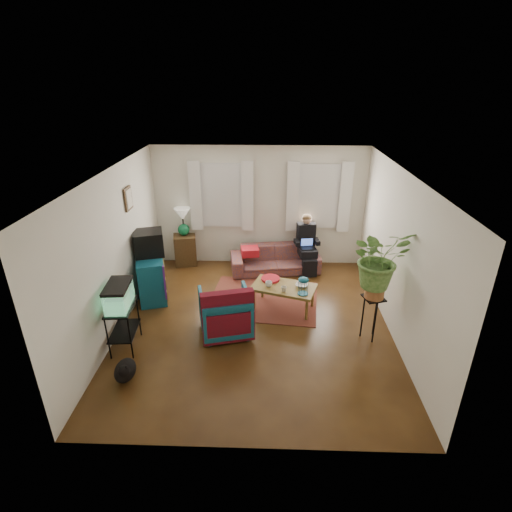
{
  "coord_description": "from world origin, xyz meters",
  "views": [
    {
      "loc": [
        0.21,
        -5.74,
        3.91
      ],
      "look_at": [
        0.0,
        0.4,
        1.1
      ],
      "focal_mm": 28.0,
      "sensor_mm": 36.0,
      "label": 1
    }
  ],
  "objects_px": {
    "aquarium_stand": "(124,327)",
    "coffee_table": "(284,297)",
    "sofa": "(275,255)",
    "side_table": "(185,249)",
    "dresser": "(152,277)",
    "armchair": "(225,310)",
    "plant_stand": "(371,318)"
  },
  "relations": [
    {
      "from": "armchair",
      "to": "plant_stand",
      "type": "relative_size",
      "value": 1.08
    },
    {
      "from": "side_table",
      "to": "coffee_table",
      "type": "distance_m",
      "value": 2.83
    },
    {
      "from": "aquarium_stand",
      "to": "plant_stand",
      "type": "relative_size",
      "value": 0.97
    },
    {
      "from": "side_table",
      "to": "coffee_table",
      "type": "height_order",
      "value": "side_table"
    },
    {
      "from": "aquarium_stand",
      "to": "armchair",
      "type": "height_order",
      "value": "armchair"
    },
    {
      "from": "side_table",
      "to": "aquarium_stand",
      "type": "bearing_deg",
      "value": -96.55
    },
    {
      "from": "aquarium_stand",
      "to": "coffee_table",
      "type": "distance_m",
      "value": 2.77
    },
    {
      "from": "side_table",
      "to": "aquarium_stand",
      "type": "height_order",
      "value": "aquarium_stand"
    },
    {
      "from": "dresser",
      "to": "coffee_table",
      "type": "height_order",
      "value": "dresser"
    },
    {
      "from": "sofa",
      "to": "armchair",
      "type": "xyz_separation_m",
      "value": [
        -0.83,
        -2.28,
        0.04
      ]
    },
    {
      "from": "side_table",
      "to": "aquarium_stand",
      "type": "distance_m",
      "value": 3.07
    },
    {
      "from": "dresser",
      "to": "plant_stand",
      "type": "xyz_separation_m",
      "value": [
        3.84,
        -1.19,
        -0.05
      ]
    },
    {
      "from": "sofa",
      "to": "dresser",
      "type": "distance_m",
      "value": 2.62
    },
    {
      "from": "plant_stand",
      "to": "side_table",
      "type": "bearing_deg",
      "value": 142.52
    },
    {
      "from": "sofa",
      "to": "coffee_table",
      "type": "relative_size",
      "value": 1.69
    },
    {
      "from": "armchair",
      "to": "coffee_table",
      "type": "relative_size",
      "value": 0.74
    },
    {
      "from": "sofa",
      "to": "plant_stand",
      "type": "relative_size",
      "value": 2.48
    },
    {
      "from": "side_table",
      "to": "aquarium_stand",
      "type": "xyz_separation_m",
      "value": [
        -0.35,
        -3.05,
        0.02
      ]
    },
    {
      "from": "side_table",
      "to": "dresser",
      "type": "relative_size",
      "value": 0.72
    },
    {
      "from": "armchair",
      "to": "plant_stand",
      "type": "height_order",
      "value": "armchair"
    },
    {
      "from": "armchair",
      "to": "plant_stand",
      "type": "bearing_deg",
      "value": 163.35
    },
    {
      "from": "dresser",
      "to": "plant_stand",
      "type": "relative_size",
      "value": 1.25
    },
    {
      "from": "aquarium_stand",
      "to": "plant_stand",
      "type": "xyz_separation_m",
      "value": [
        3.85,
        0.36,
        0.01
      ]
    },
    {
      "from": "sofa",
      "to": "side_table",
      "type": "relative_size",
      "value": 2.75
    },
    {
      "from": "sofa",
      "to": "side_table",
      "type": "xyz_separation_m",
      "value": [
        -2.0,
        0.32,
        -0.03
      ]
    },
    {
      "from": "side_table",
      "to": "dresser",
      "type": "bearing_deg",
      "value": -102.82
    },
    {
      "from": "coffee_table",
      "to": "armchair",
      "type": "bearing_deg",
      "value": -124.21
    },
    {
      "from": "aquarium_stand",
      "to": "coffee_table",
      "type": "height_order",
      "value": "aquarium_stand"
    },
    {
      "from": "plant_stand",
      "to": "sofa",
      "type": "bearing_deg",
      "value": 122.32
    },
    {
      "from": "aquarium_stand",
      "to": "dresser",
      "type": "bearing_deg",
      "value": 84.84
    },
    {
      "from": "side_table",
      "to": "coffee_table",
      "type": "relative_size",
      "value": 0.62
    },
    {
      "from": "coffee_table",
      "to": "side_table",
      "type": "bearing_deg",
      "value": 157.39
    }
  ]
}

